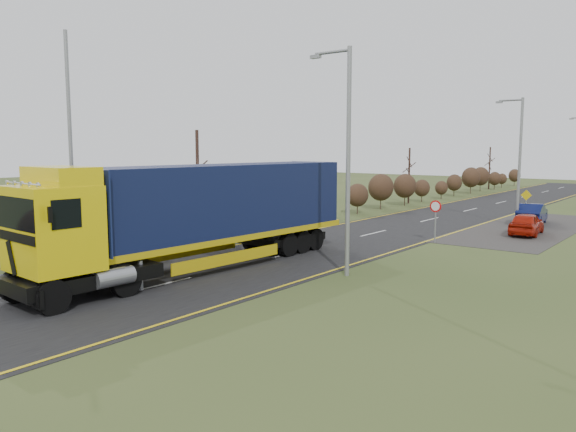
# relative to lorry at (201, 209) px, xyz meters

# --- Properties ---
(ground) EXTENTS (160.00, 160.00, 0.00)m
(ground) POSITION_rel_lorry_xyz_m (0.80, 1.12, -2.55)
(ground) COLOR #32421C
(ground) RESTS_ON ground
(road) EXTENTS (8.00, 120.00, 0.02)m
(road) POSITION_rel_lorry_xyz_m (0.80, 11.12, -2.54)
(road) COLOR black
(road) RESTS_ON ground
(layby) EXTENTS (6.00, 18.00, 0.02)m
(layby) POSITION_rel_lorry_xyz_m (7.30, 21.12, -2.54)
(layby) COLOR #2E2C29
(layby) RESTS_ON ground
(lane_markings) EXTENTS (7.52, 116.00, 0.01)m
(lane_markings) POSITION_rel_lorry_xyz_m (0.80, 10.81, -2.52)
(lane_markings) COLOR yellow
(lane_markings) RESTS_ON road
(hedgerow) EXTENTS (2.24, 102.04, 6.05)m
(hedgerow) POSITION_rel_lorry_xyz_m (-5.20, 9.01, -0.93)
(hedgerow) COLOR black
(hedgerow) RESTS_ON ground
(lorry) EXTENTS (3.34, 16.23, 4.49)m
(lorry) POSITION_rel_lorry_xyz_m (0.00, 0.00, 0.00)
(lorry) COLOR black
(lorry) RESTS_ON ground
(car_red_hatchback) EXTENTS (1.92, 4.00, 1.32)m
(car_red_hatchback) POSITION_rel_lorry_xyz_m (8.10, 18.19, -1.89)
(car_red_hatchback) COLOR #A41708
(car_red_hatchback) RESTS_ON ground
(car_blue_sedan) EXTENTS (1.95, 4.36, 1.39)m
(car_blue_sedan) POSITION_rel_lorry_xyz_m (7.09, 23.26, -1.85)
(car_blue_sedan) COLOR #0B123E
(car_blue_sedan) RESTS_ON ground
(streetlight_near) EXTENTS (1.91, 0.18, 8.96)m
(streetlight_near) POSITION_rel_lorry_xyz_m (5.29, 2.78, 2.38)
(streetlight_near) COLOR gray
(streetlight_near) RESTS_ON ground
(streetlight_mid) EXTENTS (1.76, 0.18, 8.25)m
(streetlight_mid) POSITION_rel_lorry_xyz_m (6.50, 21.59, 1.97)
(streetlight_mid) COLOR gray
(streetlight_mid) RESTS_ON ground
(left_pole) EXTENTS (0.16, 0.16, 9.84)m
(left_pole) POSITION_rel_lorry_xyz_m (-4.40, -3.16, 2.37)
(left_pole) COLOR gray
(left_pole) RESTS_ON ground
(speed_sign) EXTENTS (0.63, 0.10, 2.30)m
(speed_sign) POSITION_rel_lorry_xyz_m (5.00, 12.28, -0.94)
(speed_sign) COLOR gray
(speed_sign) RESTS_ON ground
(warning_board) EXTENTS (0.77, 0.11, 2.03)m
(warning_board) POSITION_rel_lorry_xyz_m (5.72, 26.84, -1.30)
(warning_board) COLOR gray
(warning_board) RESTS_ON ground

